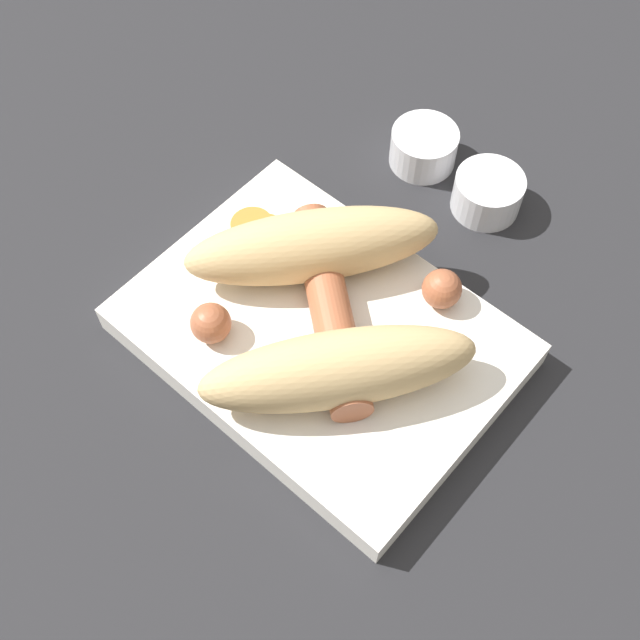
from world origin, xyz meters
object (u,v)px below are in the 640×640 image
Objects in this scene: food_tray at (320,336)px; condiment_cup_near at (487,195)px; bread_roll at (325,305)px; sausage at (328,306)px; condiment_cup_far at (423,149)px.

condiment_cup_near reaches higher than food_tray.
sausage is at bearing 115.29° from bread_roll.
condiment_cup_near is (0.02, 0.17, -0.02)m from sausage.
bread_roll is 4.26× the size of condiment_cup_far.
condiment_cup_far is (-0.05, 0.18, -0.02)m from sausage.
sausage reaches higher than condiment_cup_far.
food_tray is 0.04m from bread_roll.
bread_roll reaches higher than condiment_cup_far.
sausage is (-0.00, 0.01, -0.01)m from bread_roll.
condiment_cup_near is (0.01, 0.18, 0.00)m from food_tray.
bread_roll is 0.01m from sausage.
food_tray is 1.11× the size of bread_roll.
food_tray is 0.18m from condiment_cup_near.
bread_roll is 0.20m from condiment_cup_far.
bread_roll is 4.26× the size of condiment_cup_near.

